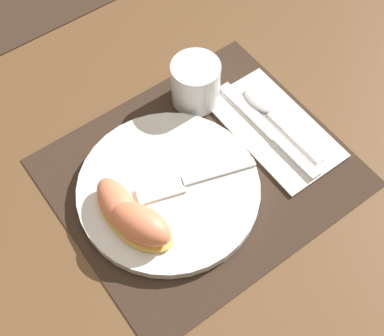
% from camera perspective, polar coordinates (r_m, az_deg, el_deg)
% --- Properties ---
extents(ground_plane, '(3.00, 3.00, 0.00)m').
position_cam_1_polar(ground_plane, '(0.80, 1.00, -0.50)').
color(ground_plane, brown).
extents(placemat, '(0.42, 0.36, 0.00)m').
position_cam_1_polar(placemat, '(0.80, 1.00, -0.43)').
color(placemat, '#38281E').
rests_on(placemat, ground_plane).
extents(plate, '(0.27, 0.27, 0.02)m').
position_cam_1_polar(plate, '(0.78, -2.54, -2.25)').
color(plate, white).
rests_on(plate, placemat).
extents(juice_glass, '(0.08, 0.08, 0.08)m').
position_cam_1_polar(juice_glass, '(0.85, 0.38, 8.85)').
color(juice_glass, silver).
rests_on(juice_glass, placemat).
extents(napkin, '(0.12, 0.22, 0.00)m').
position_cam_1_polar(napkin, '(0.85, 8.77, 4.24)').
color(napkin, white).
rests_on(napkin, placemat).
extents(knife, '(0.02, 0.22, 0.01)m').
position_cam_1_polar(knife, '(0.84, 8.30, 3.91)').
color(knife, silver).
rests_on(knife, napkin).
extents(spoon, '(0.03, 0.18, 0.01)m').
position_cam_1_polar(spoon, '(0.86, 8.08, 6.22)').
color(spoon, silver).
rests_on(spoon, napkin).
extents(fork, '(0.18, 0.08, 0.00)m').
position_cam_1_polar(fork, '(0.77, -0.55, -1.38)').
color(fork, silver).
rests_on(fork, plate).
extents(citrus_wedge_0, '(0.06, 0.10, 0.04)m').
position_cam_1_polar(citrus_wedge_0, '(0.74, -7.88, -4.05)').
color(citrus_wedge_0, '#F7C656').
rests_on(citrus_wedge_0, plate).
extents(citrus_wedge_1, '(0.08, 0.11, 0.04)m').
position_cam_1_polar(citrus_wedge_1, '(0.73, -6.14, -5.51)').
color(citrus_wedge_1, '#F7C656').
rests_on(citrus_wedge_1, plate).
extents(citrus_wedge_2, '(0.09, 0.11, 0.05)m').
position_cam_1_polar(citrus_wedge_2, '(0.72, -5.46, -6.09)').
color(citrus_wedge_2, '#F7C656').
rests_on(citrus_wedge_2, plate).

